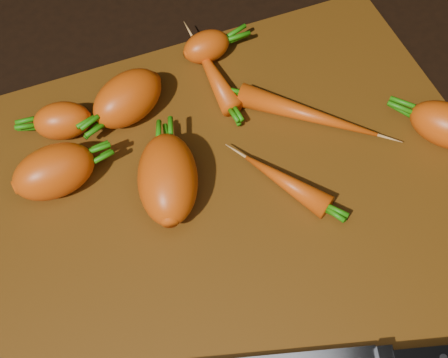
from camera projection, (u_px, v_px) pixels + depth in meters
name	position (u px, v px, depth m)	size (l,w,h in m)	color
ground	(228.00, 207.00, 0.59)	(2.00, 2.00, 0.01)	black
cutting_board	(228.00, 201.00, 0.58)	(0.50, 0.40, 0.01)	#512F0D
carrot_0	(54.00, 172.00, 0.56)	(0.08, 0.05, 0.05)	#C24206
carrot_1	(62.00, 121.00, 0.60)	(0.06, 0.04, 0.04)	#C24206
carrot_2	(168.00, 179.00, 0.56)	(0.09, 0.05, 0.05)	#C24206
carrot_3	(128.00, 98.00, 0.61)	(0.08, 0.05, 0.05)	#C24206
carrot_4	(206.00, 47.00, 0.66)	(0.05, 0.03, 0.03)	#C24206
carrot_5	(447.00, 125.00, 0.60)	(0.07, 0.04, 0.04)	#C24206
carrot_6	(212.00, 71.00, 0.65)	(0.11, 0.02, 0.02)	#C24206
carrot_7	(308.00, 114.00, 0.61)	(0.14, 0.02, 0.02)	#C24206
carrot_8	(286.00, 182.00, 0.57)	(0.09, 0.02, 0.02)	#C24206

